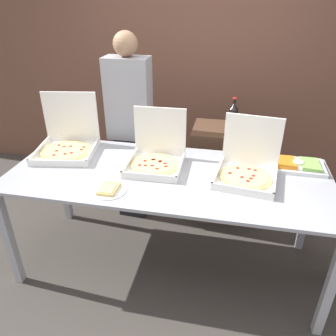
{
  "coord_description": "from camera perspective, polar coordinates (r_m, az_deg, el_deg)",
  "views": [
    {
      "loc": [
        0.43,
        -2.09,
        2.11
      ],
      "look_at": [
        0.0,
        0.0,
        0.95
      ],
      "focal_mm": 35.0,
      "sensor_mm": 36.0,
      "label": 1
    }
  ],
  "objects": [
    {
      "name": "soda_bottle",
      "position": [
        3.08,
        11.24,
        8.71
      ],
      "size": [
        0.09,
        0.09,
        0.32
      ],
      "color": "black",
      "rests_on": "sideboard_podium"
    },
    {
      "name": "brick_wall_behind",
      "position": [
        3.88,
        5.31,
        17.88
      ],
      "size": [
        10.0,
        0.06,
        2.8
      ],
      "color": "brown",
      "rests_on": "ground_plane"
    },
    {
      "name": "soda_can_silver",
      "position": [
        3.13,
        14.23,
        7.22
      ],
      "size": [
        0.07,
        0.07,
        0.12
      ],
      "color": "silver",
      "rests_on": "sideboard_podium"
    },
    {
      "name": "pizza_box_near_right",
      "position": [
        2.9,
        -17.12,
        4.29
      ],
      "size": [
        0.54,
        0.56,
        0.46
      ],
      "rotation": [
        0.0,
        0.0,
        0.17
      ],
      "color": "white",
      "rests_on": "buffet_table"
    },
    {
      "name": "paper_plate_front_right",
      "position": [
        2.29,
        -10.29,
        -3.69
      ],
      "size": [
        0.24,
        0.24,
        0.03
      ],
      "color": "white",
      "rests_on": "buffet_table"
    },
    {
      "name": "soda_can_colored",
      "position": [
        3.01,
        10.5,
        6.79
      ],
      "size": [
        0.07,
        0.07,
        0.12
      ],
      "color": "gold",
      "rests_on": "sideboard_podium"
    },
    {
      "name": "person_guest_cap",
      "position": [
        3.15,
        -6.58,
        6.89
      ],
      "size": [
        0.4,
        0.22,
        1.82
      ],
      "rotation": [
        0.0,
        0.0,
        3.14
      ],
      "color": "black",
      "rests_on": "ground_plane"
    },
    {
      "name": "ground_plane",
      "position": [
        3.0,
        -0.0,
        -16.09
      ],
      "size": [
        16.0,
        16.0,
        0.0
      ],
      "primitive_type": "plane",
      "color": "#423D38"
    },
    {
      "name": "veggie_tray",
      "position": [
        2.73,
        21.65,
        0.47
      ],
      "size": [
        0.4,
        0.27,
        0.05
      ],
      "color": "white",
      "rests_on": "buffet_table"
    },
    {
      "name": "pizza_box_far_left",
      "position": [
        2.45,
        13.61,
        -0.03
      ],
      "size": [
        0.47,
        0.49,
        0.42
      ],
      "rotation": [
        0.0,
        0.0,
        -0.13
      ],
      "color": "white",
      "rests_on": "buffet_table"
    },
    {
      "name": "sideboard_podium",
      "position": [
        3.38,
        9.63,
        -0.77
      ],
      "size": [
        0.65,
        0.47,
        0.96
      ],
      "color": "#4C3323",
      "rests_on": "ground_plane"
    },
    {
      "name": "buffet_table",
      "position": [
        2.5,
        -0.0,
        -2.84
      ],
      "size": [
        2.4,
        0.98,
        0.9
      ],
      "color": "#A8AAB2",
      "rests_on": "ground_plane"
    },
    {
      "name": "pizza_box_far_right",
      "position": [
        2.55,
        -2.1,
        2.04
      ],
      "size": [
        0.43,
        0.44,
        0.42
      ],
      "rotation": [
        0.0,
        0.0,
        0.02
      ],
      "color": "white",
      "rests_on": "buffet_table"
    }
  ]
}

